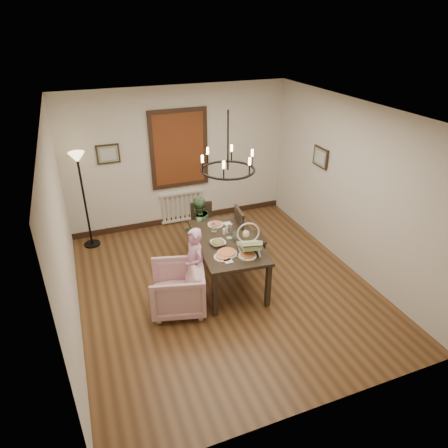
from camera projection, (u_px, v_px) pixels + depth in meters
room_shell at (216, 199)px, 6.17m from camera, size 4.51×5.00×2.81m
dining_table at (227, 245)px, 6.33m from camera, size 1.09×1.75×0.78m
chair_far at (203, 228)px, 7.34m from camera, size 0.45×0.45×0.90m
chair_right at (251, 235)px, 6.94m from camera, size 0.52×0.52×1.05m
armchair at (178, 289)px, 5.86m from camera, size 0.97×0.95×0.72m
elderly_woman at (195, 271)px, 6.03m from camera, size 0.30×0.40×1.00m
seated_man at (199, 232)px, 7.14m from camera, size 0.54×0.47×0.95m
baby_bouncer at (249, 242)px, 5.91m from camera, size 0.46×0.56×0.32m
salad_bowl at (218, 243)px, 6.14m from camera, size 0.28×0.28×0.07m
pizza_platter at (227, 253)px, 5.92m from camera, size 0.30×0.30×0.04m
drinking_glass at (234, 236)px, 6.24m from camera, size 0.08×0.08×0.16m
window_blinds at (179, 149)px, 7.81m from camera, size 1.00×0.03×1.40m
radiator at (182, 206)px, 8.41m from camera, size 0.92×0.12×0.62m
picture_back at (108, 154)px, 7.36m from camera, size 0.42×0.03×0.36m
picture_right at (320, 157)px, 7.20m from camera, size 0.03×0.42×0.36m
floor_lamp at (85, 202)px, 7.27m from camera, size 0.30×0.30×1.80m
chandelier at (228, 170)px, 5.75m from camera, size 0.80×0.80×0.04m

